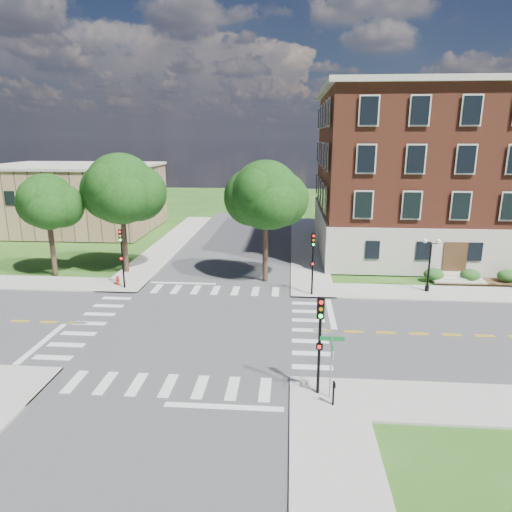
# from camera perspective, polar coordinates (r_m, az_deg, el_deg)

# --- Properties ---
(ground) EXTENTS (160.00, 160.00, 0.00)m
(ground) POSITION_cam_1_polar(r_m,az_deg,el_deg) (30.08, -7.32, -8.79)
(ground) COLOR #275016
(ground) RESTS_ON ground
(road_ew) EXTENTS (90.00, 12.00, 0.01)m
(road_ew) POSITION_cam_1_polar(r_m,az_deg,el_deg) (30.08, -7.32, -8.78)
(road_ew) COLOR #3D3D3F
(road_ew) RESTS_ON ground
(road_ns) EXTENTS (12.00, 90.00, 0.01)m
(road_ns) POSITION_cam_1_polar(r_m,az_deg,el_deg) (30.08, -7.32, -8.78)
(road_ns) COLOR #3D3D3F
(road_ns) RESTS_ON ground
(sidewalk_ne) EXTENTS (34.00, 34.00, 0.12)m
(sidewalk_ne) POSITION_cam_1_polar(r_m,az_deg,el_deg) (45.00, 16.42, -1.17)
(sidewalk_ne) COLOR #9E9B93
(sidewalk_ne) RESTS_ON ground
(sidewalk_nw) EXTENTS (34.00, 34.00, 0.12)m
(sidewalk_nw) POSITION_cam_1_polar(r_m,az_deg,el_deg) (48.84, -21.55, -0.37)
(sidewalk_nw) COLOR #9E9B93
(sidewalk_nw) RESTS_ON ground
(crosswalk_east) EXTENTS (2.20, 10.20, 0.02)m
(crosswalk_east) POSITION_cam_1_polar(r_m,az_deg,el_deg) (29.53, 6.68, -9.23)
(crosswalk_east) COLOR silver
(crosswalk_east) RESTS_ON ground
(stop_bar_east) EXTENTS (0.40, 5.50, 0.00)m
(stop_bar_east) POSITION_cam_1_polar(r_m,az_deg,el_deg) (32.40, 9.33, -7.10)
(stop_bar_east) COLOR silver
(stop_bar_east) RESTS_ON ground
(main_building) EXTENTS (30.60, 22.40, 16.50)m
(main_building) POSITION_cam_1_polar(r_m,az_deg,el_deg) (52.33, 25.01, 9.47)
(main_building) COLOR #B3AF9E
(main_building) RESTS_ON ground
(secondary_building) EXTENTS (20.40, 15.40, 8.30)m
(secondary_building) POSITION_cam_1_polar(r_m,az_deg,el_deg) (63.88, -21.68, 6.85)
(secondary_building) COLOR #8C6B4D
(secondary_building) RESTS_ON ground
(tree_b) EXTENTS (4.72, 4.72, 8.85)m
(tree_b) POSITION_cam_1_polar(r_m,az_deg,el_deg) (42.61, -24.66, 6.19)
(tree_b) COLOR black
(tree_b) RESTS_ON ground
(tree_c) EXTENTS (6.14, 6.14, 10.49)m
(tree_c) POSITION_cam_1_polar(r_m,az_deg,el_deg) (41.39, -16.56, 8.02)
(tree_c) COLOR black
(tree_c) RESTS_ON ground
(tree_d) EXTENTS (5.62, 5.62, 10.03)m
(tree_d) POSITION_cam_1_polar(r_m,az_deg,el_deg) (37.20, 1.20, 7.60)
(tree_d) COLOR black
(tree_d) RESTS_ON ground
(traffic_signal_se) EXTENTS (0.37, 0.43, 4.80)m
(traffic_signal_se) POSITION_cam_1_polar(r_m,az_deg,el_deg) (21.45, 7.99, -9.57)
(traffic_signal_se) COLOR black
(traffic_signal_se) RESTS_ON ground
(traffic_signal_ne) EXTENTS (0.37, 0.44, 4.80)m
(traffic_signal_ne) POSITION_cam_1_polar(r_m,az_deg,el_deg) (34.72, 7.14, 0.02)
(traffic_signal_ne) COLOR black
(traffic_signal_ne) RESTS_ON ground
(traffic_signal_nw) EXTENTS (0.35, 0.39, 4.80)m
(traffic_signal_nw) POSITION_cam_1_polar(r_m,az_deg,el_deg) (37.46, -16.43, 0.62)
(traffic_signal_nw) COLOR black
(traffic_signal_nw) RESTS_ON ground
(twin_lamp_west) EXTENTS (1.36, 0.36, 4.23)m
(twin_lamp_west) POSITION_cam_1_polar(r_m,az_deg,el_deg) (37.82, 20.88, -0.67)
(twin_lamp_west) COLOR black
(twin_lamp_west) RESTS_ON ground
(street_sign_pole) EXTENTS (1.10, 1.10, 3.10)m
(street_sign_pole) POSITION_cam_1_polar(r_m,az_deg,el_deg) (21.52, 9.43, -12.13)
(street_sign_pole) COLOR gray
(street_sign_pole) RESTS_ON ground
(push_button_post) EXTENTS (0.14, 0.21, 1.20)m
(push_button_post) POSITION_cam_1_polar(r_m,az_deg,el_deg) (21.74, 9.67, -16.40)
(push_button_post) COLOR black
(push_button_post) RESTS_ON ground
(fire_hydrant) EXTENTS (0.35, 0.35, 0.75)m
(fire_hydrant) POSITION_cam_1_polar(r_m,az_deg,el_deg) (39.14, -16.90, -2.96)
(fire_hydrant) COLOR red
(fire_hydrant) RESTS_ON ground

